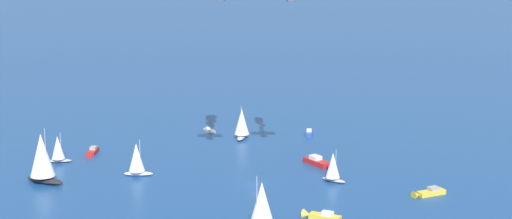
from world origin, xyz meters
TOP-DOWN VIEW (x-y plane):
  - ground_plane at (0.00, 0.00)m, footprint 2000.00×2000.00m
  - sailboat_near_centre at (29.41, -3.53)m, footprint 7.18×4.22m
  - sailboat_far_port at (8.94, -42.10)m, footprint 4.46×7.76m
  - motorboat_inshore at (46.47, -20.73)m, footprint 2.61×7.79m
  - sailboat_offshore at (49.75, 4.68)m, footprint 10.78×7.33m
  - motorboat_trailing at (-10.19, -47.76)m, footprint 1.88×6.93m
  - motorboat_ahead at (-14.53, -16.53)m, footprint 8.70×9.49m
  - motorboat_mid_cluster at (-15.59, 21.20)m, footprint 8.35×4.65m
  - motorboat_outer_ring_b at (19.53, -48.93)m, footprint 4.36×4.87m
  - motorboat_outer_ring_c at (-38.94, 3.82)m, footprint 8.08×6.16m
  - sailboat_outer_ring_d at (-17.81, -4.12)m, footprint 6.25×4.60m
  - sailboat_outer_ring_e at (-4.88, 32.87)m, footprint 8.80×8.90m
  - sailboat_outer_ring_f at (52.51, -12.34)m, footprint 6.28×3.98m

SIDE VIEW (x-z plane):
  - ground_plane at x=0.00m, z-range 0.00..0.00m
  - motorboat_outer_ring_b at x=19.53m, z-range -0.35..1.17m
  - motorboat_trailing at x=-10.19m, z-range -0.46..1.54m
  - motorboat_inshore at x=46.47m, z-range -0.51..1.71m
  - motorboat_mid_cluster at x=-15.59m, z-range -0.54..1.81m
  - motorboat_outer_ring_c at x=-38.94m, z-range -0.55..1.83m
  - motorboat_ahead at x=-14.53m, z-range -0.69..2.29m
  - sailboat_outer_ring_f at x=52.51m, z-range -0.34..7.48m
  - sailboat_outer_ring_d at x=-17.81m, z-range -0.34..7.58m
  - sailboat_near_centre at x=29.41m, z-range -0.39..8.67m
  - sailboat_far_port at x=8.94m, z-range -0.43..9.43m
  - sailboat_outer_ring_e at x=-4.88m, z-range -0.55..12.07m
  - sailboat_offshore at x=49.75m, z-range -0.58..12.84m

